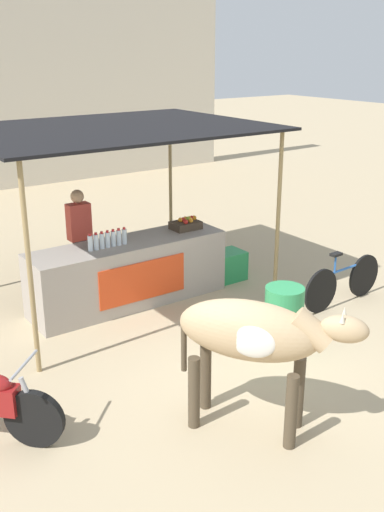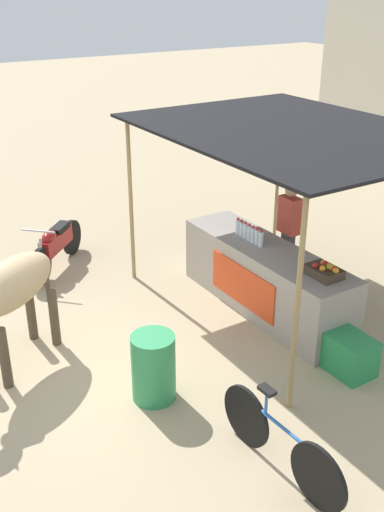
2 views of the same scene
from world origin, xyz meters
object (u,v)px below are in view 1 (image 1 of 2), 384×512
object	(u,v)px
vendor_behind_counter	(80,241)
bicycle_leaning	(343,282)
water_barrel	(284,317)
cow	(255,336)
fruit_crate	(186,224)
cooler_box	(226,266)
stall_counter	(129,273)

from	to	relation	value
vendor_behind_counter	bicycle_leaning	distance (m)	4.00
water_barrel	cow	world-z (taller)	cow
cow	bicycle_leaning	world-z (taller)	cow
fruit_crate	cooler_box	xyz separation A→B (m)	(0.69, -0.15, -0.80)
fruit_crate	water_barrel	bearing A→B (deg)	-93.24
fruit_crate	cow	world-z (taller)	cow
fruit_crate	water_barrel	size ratio (longest dim) A/B	0.55
bicycle_leaning	fruit_crate	bearing A→B (deg)	128.07
vendor_behind_counter	cooler_box	world-z (taller)	vendor_behind_counter
water_barrel	bicycle_leaning	bearing A→B (deg)	15.67
stall_counter	water_barrel	bearing A→B (deg)	-68.14
vendor_behind_counter	water_barrel	bearing A→B (deg)	-66.39
water_barrel	cow	xyz separation A→B (m)	(-1.48, -1.12, 0.63)
stall_counter	cooler_box	distance (m)	1.78
cooler_box	water_barrel	size ratio (longest dim) A/B	0.75
water_barrel	bicycle_leaning	xyz separation A→B (m)	(1.64, 0.46, -0.05)
cow	bicycle_leaning	xyz separation A→B (m)	(3.12, 1.58, -0.69)
stall_counter	vendor_behind_counter	xyz separation A→B (m)	(-0.41, 0.75, 0.37)
fruit_crate	bicycle_leaning	size ratio (longest dim) A/B	0.27
fruit_crate	water_barrel	xyz separation A→B (m)	(-0.13, -2.38, -0.63)
fruit_crate	cooler_box	world-z (taller)	fruit_crate
cooler_box	cow	xyz separation A→B (m)	(-2.30, -3.35, 0.79)
fruit_crate	vendor_behind_counter	xyz separation A→B (m)	(-1.48, 0.70, -0.19)
stall_counter	bicycle_leaning	bearing A→B (deg)	-35.96
vendor_behind_counter	bicycle_leaning	bearing A→B (deg)	-41.26
cooler_box	bicycle_leaning	world-z (taller)	bicycle_leaning
water_barrel	cooler_box	bearing A→B (deg)	69.73
stall_counter	fruit_crate	distance (m)	1.21
fruit_crate	bicycle_leaning	xyz separation A→B (m)	(1.50, -1.92, -0.69)
stall_counter	water_barrel	world-z (taller)	stall_counter
fruit_crate	cow	distance (m)	3.85
vendor_behind_counter	cow	distance (m)	4.20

